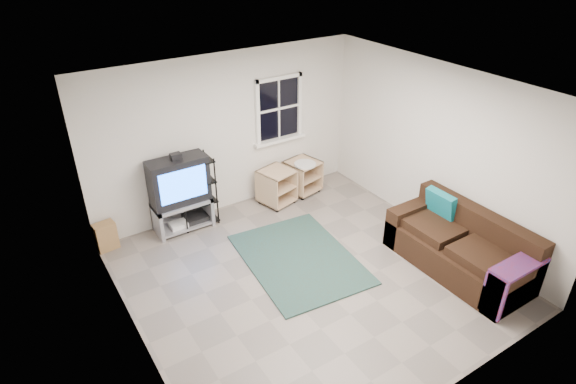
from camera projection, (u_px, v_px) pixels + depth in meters
room at (279, 113)px, 8.02m from camera, size 4.60×4.62×4.60m
tv_unit at (180, 188)px, 7.32m from camera, size 0.89×0.44×1.30m
av_rack at (196, 196)px, 7.56m from camera, size 0.58×0.42×1.15m
side_table_left at (275, 185)px, 8.22m from camera, size 0.64×0.64×0.62m
side_table_right at (301, 174)px, 8.55m from camera, size 0.63×0.63×0.62m
sofa at (461, 248)px, 6.64m from camera, size 0.89×2.02×0.92m
shag_rug at (299, 259)px, 6.94m from camera, size 1.64×2.13×0.02m
paper_bag at (106, 236)px, 7.08m from camera, size 0.33×0.23×0.43m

